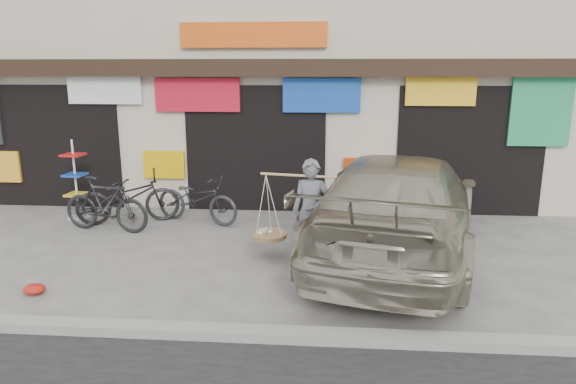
# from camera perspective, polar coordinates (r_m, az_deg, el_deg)

# --- Properties ---
(ground) EXTENTS (70.00, 70.00, 0.00)m
(ground) POSITION_cam_1_polar(r_m,az_deg,el_deg) (8.09, -7.00, -8.63)
(ground) COLOR gray
(ground) RESTS_ON ground
(kerb) EXTENTS (70.00, 0.25, 0.12)m
(kerb) POSITION_cam_1_polar(r_m,az_deg,el_deg) (6.30, -10.70, -14.94)
(kerb) COLOR gray
(kerb) RESTS_ON ground
(shophouse_block) EXTENTS (14.00, 6.32, 7.00)m
(shophouse_block) POSITION_cam_1_polar(r_m,az_deg,el_deg) (13.84, -2.02, 15.27)
(shophouse_block) COLOR beige
(shophouse_block) RESTS_ON ground
(street_vendor) EXTENTS (1.92, 0.81, 1.68)m
(street_vendor) POSITION_cam_1_polar(r_m,az_deg,el_deg) (8.14, 2.56, -2.61)
(street_vendor) COLOR slate
(street_vendor) RESTS_ON ground
(bike_0) EXTENTS (2.13, 1.33, 1.06)m
(bike_0) POSITION_cam_1_polar(r_m,az_deg,el_deg) (10.77, -17.36, -0.55)
(bike_0) COLOR black
(bike_0) RESTS_ON ground
(bike_1) EXTENTS (1.83, 0.82, 1.06)m
(bike_1) POSITION_cam_1_polar(r_m,az_deg,el_deg) (10.33, -19.59, -1.29)
(bike_1) COLOR black
(bike_1) RESTS_ON ground
(bike_2) EXTENTS (1.97, 1.24, 0.98)m
(bike_2) POSITION_cam_1_polar(r_m,az_deg,el_deg) (10.46, -10.09, -0.76)
(bike_2) COLOR #2A2B30
(bike_2) RESTS_ON ground
(suv) EXTENTS (3.73, 6.24, 1.69)m
(suv) POSITION_cam_1_polar(r_m,az_deg,el_deg) (8.66, 12.19, -1.43)
(suv) COLOR #A9A188
(suv) RESTS_ON ground
(display_rack) EXTENTS (0.45, 0.45, 1.65)m
(display_rack) POSITION_cam_1_polar(r_m,az_deg,el_deg) (11.39, -22.47, 0.49)
(display_rack) COLOR silver
(display_rack) RESTS_ON ground
(red_bag) EXTENTS (0.31, 0.25, 0.14)m
(red_bag) POSITION_cam_1_polar(r_m,az_deg,el_deg) (8.03, -26.37, -9.64)
(red_bag) COLOR red
(red_bag) RESTS_ON ground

